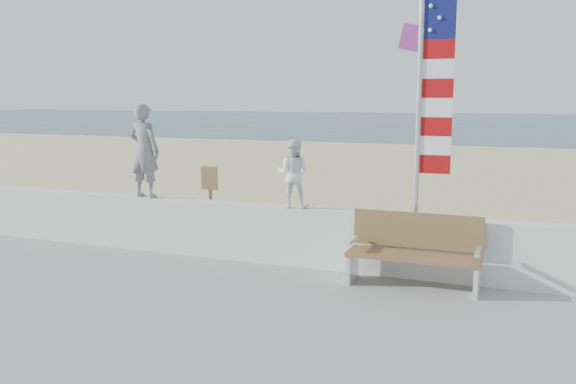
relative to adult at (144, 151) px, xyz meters
name	(u,v)px	position (x,y,z in m)	size (l,w,h in m)	color
ground	(223,314)	(2.50, -2.00, -1.88)	(220.00, 220.00, 0.00)	#284351
sand	(380,202)	(2.50, 7.00, -1.84)	(90.00, 40.00, 0.08)	beige
seawall	(281,235)	(2.50, 0.00, -1.25)	(30.00, 0.35, 0.90)	silver
adult	(144,151)	(0.00, 0.00, 0.00)	(0.58, 0.38, 1.59)	gray
child	(293,174)	(2.70, 0.00, -0.27)	(0.51, 0.40, 1.06)	white
bench	(414,250)	(4.67, -0.45, -1.19)	(1.80, 0.57, 1.00)	brown
flag	(429,81)	(4.72, 0.00, 1.12)	(0.50, 0.08, 3.50)	silver
parafoil_kite	(426,40)	(4.12, 3.41, 1.98)	(0.97, 0.28, 0.66)	#FC1C24
sign	(210,199)	(0.72, 0.95, -0.93)	(0.32, 0.07, 1.46)	olive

